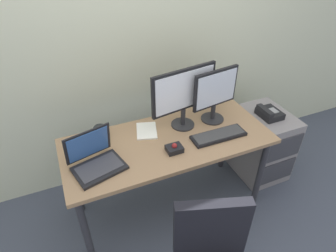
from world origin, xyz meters
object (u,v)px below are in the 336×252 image
object	(u,v)px
monitor_side	(215,93)
trackball_mouse	(174,148)
desk_phone	(269,113)
monitor_main	(184,93)
coffee_mug	(101,132)
laptop	(95,159)
file_cabinet	(261,144)
keyboard	(219,135)
paper_notepad	(147,131)

from	to	relation	value
monitor_side	trackball_mouse	xyz separation A→B (m)	(-0.44, -0.24, -0.22)
desk_phone	monitor_main	bearing A→B (deg)	176.70
coffee_mug	laptop	bearing A→B (deg)	-108.46
file_cabinet	keyboard	size ratio (longest dim) A/B	1.57
file_cabinet	paper_notepad	distance (m)	1.19
laptop	coffee_mug	bearing A→B (deg)	71.54
trackball_mouse	monitor_main	bearing A→B (deg)	53.73
monitor_main	coffee_mug	size ratio (longest dim) A/B	5.46
desk_phone	trackball_mouse	distance (m)	1.02
keyboard	file_cabinet	bearing A→B (deg)	17.83
coffee_mug	keyboard	bearing A→B (deg)	-23.09
monitor_main	paper_notepad	world-z (taller)	monitor_main
desk_phone	coffee_mug	size ratio (longest dim) A/B	2.07
monitor_side	keyboard	bearing A→B (deg)	-109.33
monitor_main	coffee_mug	xyz separation A→B (m)	(-0.61, 0.10, -0.24)
monitor_main	laptop	xyz separation A→B (m)	(-0.71, -0.19, -0.23)
monitor_main	laptop	bearing A→B (deg)	-165.18
monitor_main	monitor_side	bearing A→B (deg)	-4.45
keyboard	trackball_mouse	bearing A→B (deg)	-177.07
monitor_side	keyboard	distance (m)	0.32
file_cabinet	keyboard	distance (m)	0.80
monitor_main	monitor_side	xyz separation A→B (m)	(0.25, -0.02, -0.04)
desk_phone	laptop	size ratio (longest dim) A/B	0.55
coffee_mug	monitor_side	bearing A→B (deg)	-7.88
trackball_mouse	file_cabinet	bearing A→B (deg)	12.62
laptop	paper_notepad	xyz separation A→B (m)	(0.42, 0.22, -0.05)
file_cabinet	keyboard	world-z (taller)	keyboard
desk_phone	monitor_main	world-z (taller)	monitor_main
monitor_main	paper_notepad	bearing A→B (deg)	173.15
monitor_main	trackball_mouse	size ratio (longest dim) A/B	4.78
monitor_main	trackball_mouse	xyz separation A→B (m)	(-0.19, -0.26, -0.26)
monitor_side	coffee_mug	distance (m)	0.90
monitor_side	trackball_mouse	world-z (taller)	monitor_side
monitor_side	laptop	distance (m)	0.99
monitor_side	keyboard	xyz separation A→B (m)	(-0.08, -0.22, -0.23)
coffee_mug	paper_notepad	bearing A→B (deg)	-11.37
file_cabinet	desk_phone	distance (m)	0.36
file_cabinet	monitor_side	bearing A→B (deg)	178.92
desk_phone	monitor_main	distance (m)	0.88
keyboard	trackball_mouse	xyz separation A→B (m)	(-0.36, -0.02, 0.01)
desk_phone	trackball_mouse	world-z (taller)	trackball_mouse
monitor_side	file_cabinet	bearing A→B (deg)	-1.08
monitor_side	paper_notepad	distance (m)	0.59
laptop	paper_notepad	size ratio (longest dim) A/B	1.75
laptop	paper_notepad	distance (m)	0.48
keyboard	paper_notepad	distance (m)	0.54
keyboard	trackball_mouse	size ratio (longest dim) A/B	3.74
laptop	trackball_mouse	xyz separation A→B (m)	(0.52, -0.07, -0.03)
monitor_main	monitor_side	distance (m)	0.26
monitor_side	laptop	xyz separation A→B (m)	(-0.96, -0.17, -0.19)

